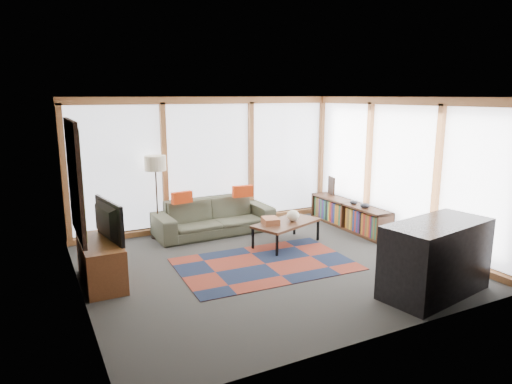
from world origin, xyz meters
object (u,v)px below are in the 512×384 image
coffee_table (286,233)px  bar_counter (436,258)px  television (102,221)px  tv_console (101,262)px  bookshelf (349,215)px  sofa (214,217)px  floor_lamp (157,197)px

coffee_table → bar_counter: 2.79m
coffee_table → television: 3.25m
tv_console → bar_counter: bearing=-31.4°
tv_console → bookshelf: bearing=7.0°
bookshelf → tv_console: size_ratio=1.73×
sofa → coffee_table: 1.52m
coffee_table → sofa: bearing=126.2°
bookshelf → television: television is taller
bookshelf → bar_counter: size_ratio=1.36×
bookshelf → coffee_table: bearing=-168.9°
sofa → television: television is taller
floor_lamp → coffee_table: (1.94, -1.45, -0.57)m
coffee_table → tv_console: (-3.22, -0.27, 0.10)m
tv_console → television: 0.60m
coffee_table → bookshelf: bookshelf is taller
coffee_table → bookshelf: 1.69m
bookshelf → tv_console: bearing=-173.0°
floor_lamp → tv_console: bearing=-126.7°
television → bar_counter: size_ratio=0.63×
sofa → television: size_ratio=2.30×
floor_lamp → tv_console: 2.20m
bookshelf → floor_lamp: bearing=162.6°
floor_lamp → bar_counter: bearing=-57.2°
floor_lamp → tv_console: (-1.28, -1.72, -0.47)m
sofa → floor_lamp: 1.15m
sofa → bar_counter: size_ratio=1.45×
floor_lamp → coffee_table: 2.48m
floor_lamp → bar_counter: size_ratio=0.99×
sofa → bar_counter: 4.23m
sofa → floor_lamp: floor_lamp is taller
sofa → bookshelf: sofa is taller
sofa → bookshelf: bearing=-20.8°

